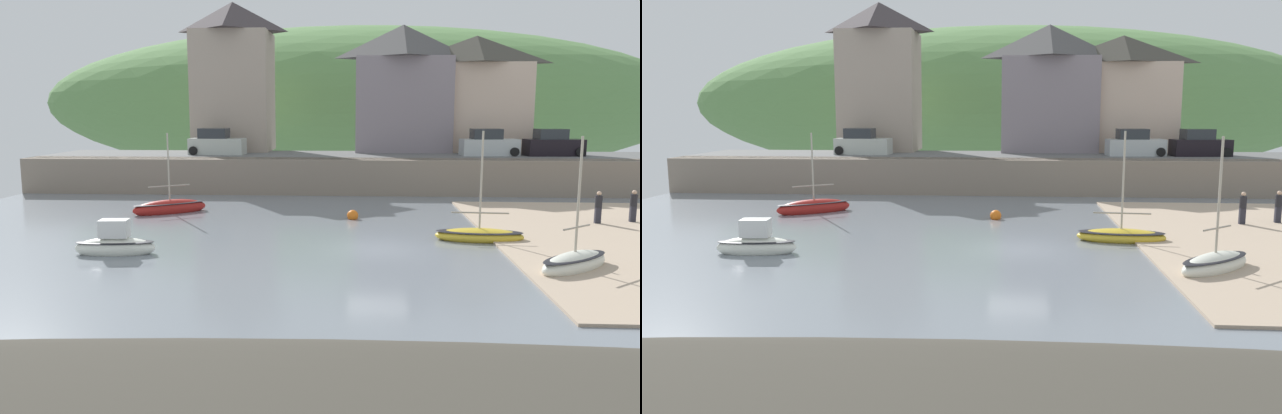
% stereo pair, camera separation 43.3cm
% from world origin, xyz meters
% --- Properties ---
extents(ground, '(48.00, 41.00, 0.61)m').
position_xyz_m(ground, '(1.40, -9.56, 0.16)').
color(ground, gray).
extents(quay_seawall, '(48.00, 9.40, 2.40)m').
position_xyz_m(quay_seawall, '(0.00, 17.50, 1.36)').
color(quay_seawall, gray).
rests_on(quay_seawall, ground).
extents(hillside_backdrop, '(80.00, 44.00, 18.63)m').
position_xyz_m(hillside_backdrop, '(-0.35, 55.20, 6.52)').
color(hillside_backdrop, '#5E8C4D').
rests_on(hillside_backdrop, ground).
extents(waterfront_building_left, '(6.34, 5.64, 11.79)m').
position_xyz_m(waterfront_building_left, '(-10.90, 25.20, 8.40)').
color(waterfront_building_left, tan).
rests_on(waterfront_building_left, ground).
extents(waterfront_building_centre, '(7.76, 5.65, 9.94)m').
position_xyz_m(waterfront_building_centre, '(2.71, 25.20, 7.46)').
color(waterfront_building_centre, gray).
rests_on(waterfront_building_centre, ground).
extents(waterfront_building_right, '(8.55, 4.46, 9.05)m').
position_xyz_m(waterfront_building_right, '(8.47, 25.20, 7.02)').
color(waterfront_building_right, beige).
rests_on(waterfront_building_right, ground).
extents(fishing_boat_green, '(3.96, 1.68, 4.99)m').
position_xyz_m(fishing_boat_green, '(4.51, 1.95, 0.24)').
color(fishing_boat_green, gold).
rests_on(fishing_boat_green, ground).
extents(rowboat_small_beached, '(3.49, 3.18, 5.04)m').
position_xyz_m(rowboat_small_beached, '(6.89, -3.16, 0.31)').
color(rowboat_small_beached, silver).
rests_on(rowboat_small_beached, ground).
extents(motorboat_with_cabin, '(4.01, 3.22, 4.69)m').
position_xyz_m(motorboat_with_cabin, '(-11.35, 8.37, 0.32)').
color(motorboat_with_cabin, '#A61F1A').
rests_on(motorboat_with_cabin, ground).
extents(sailboat_blue_trim, '(3.27, 1.29, 1.60)m').
position_xyz_m(sailboat_blue_trim, '(-10.58, -1.50, 0.39)').
color(sailboat_blue_trim, white).
rests_on(sailboat_blue_trim, ground).
extents(parked_car_near_slipway, '(4.19, 1.94, 1.95)m').
position_xyz_m(parked_car_near_slipway, '(-11.41, 20.70, 3.20)').
color(parked_car_near_slipway, '#B7BFB5').
rests_on(parked_car_near_slipway, ground).
extents(parked_car_by_wall, '(4.21, 1.98, 1.95)m').
position_xyz_m(parked_car_by_wall, '(8.73, 20.70, 3.20)').
color(parked_car_by_wall, '#B5BEBE').
rests_on(parked_car_by_wall, ground).
extents(parked_car_end_of_row, '(4.24, 2.07, 1.95)m').
position_xyz_m(parked_car_end_of_row, '(13.36, 20.70, 3.20)').
color(parked_car_end_of_row, black).
rests_on(parked_car_end_of_row, ground).
extents(person_on_slipway, '(0.34, 0.34, 1.62)m').
position_xyz_m(person_on_slipway, '(13.09, 6.53, 0.98)').
color(person_on_slipway, '#282833').
rests_on(person_on_slipway, ground).
extents(person_near_water, '(0.34, 0.34, 1.62)m').
position_xyz_m(person_near_water, '(11.16, 6.00, 0.98)').
color(person_near_water, '#282833').
rests_on(person_near_water, ground).
extents(mooring_buoy, '(0.60, 0.60, 0.60)m').
position_xyz_m(mooring_buoy, '(-1.11, 7.07, 0.18)').
color(mooring_buoy, orange).
rests_on(mooring_buoy, ground).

